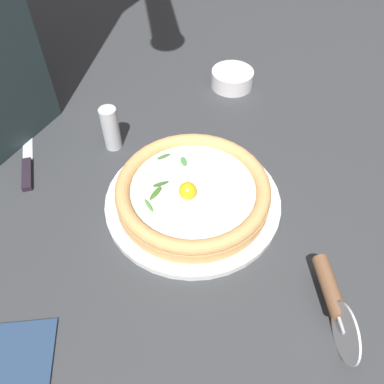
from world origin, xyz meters
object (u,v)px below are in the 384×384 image
at_px(pizza, 192,192).
at_px(pizza_cutter, 334,300).
at_px(folded_napkin, 14,376).
at_px(pepper_shaker, 111,128).
at_px(side_bowl, 232,79).
at_px(table_knife, 27,160).

height_order(pizza, pizza_cutter, pizza_cutter).
height_order(folded_napkin, pepper_shaker, pepper_shaker).
xyz_separation_m(pizza, side_bowl, (-0.35, -0.06, -0.01)).
distance_m(table_knife, pepper_shaker, 0.17).
bearing_deg(pizza, pepper_shaker, -109.79).
height_order(pizza_cutter, folded_napkin, pizza_cutter).
bearing_deg(side_bowl, folded_napkin, -2.25).
bearing_deg(pizza, side_bowl, -170.33).
distance_m(table_knife, folded_napkin, 0.39).
distance_m(pizza, pizza_cutter, 0.27).
height_order(table_knife, folded_napkin, table_knife).
distance_m(side_bowl, folded_napkin, 0.69).
bearing_deg(folded_napkin, pepper_shaker, -165.05).
bearing_deg(pizza, pizza_cutter, 68.49).
bearing_deg(pizza_cutter, table_knife, -96.57).
relative_size(pizza, folded_napkin, 1.81).
distance_m(side_bowl, table_knife, 0.47).
bearing_deg(table_knife, pizza, 95.68).
xyz_separation_m(pizza, folded_napkin, (0.34, -0.09, -0.03)).
height_order(side_bowl, pizza_cutter, pizza_cutter).
relative_size(pizza, pepper_shaker, 2.92).
height_order(pizza, side_bowl, pizza).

